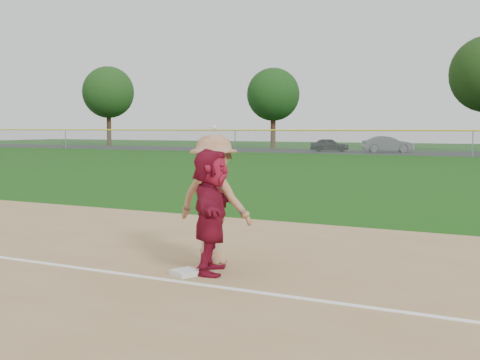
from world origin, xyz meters
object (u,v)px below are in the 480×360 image
at_px(base_runner, 211,211).
at_px(car_mid, 388,144).
at_px(car_left, 330,145).
at_px(first_base, 185,273).

bearing_deg(base_runner, car_mid, -11.34).
bearing_deg(car_mid, base_runner, 167.12).
height_order(base_runner, car_left, base_runner).
distance_m(first_base, base_runner, 1.00).
xyz_separation_m(base_runner, car_left, (-13.39, 45.91, -0.35)).
bearing_deg(car_left, first_base, -178.15).
xyz_separation_m(car_left, car_mid, (5.32, 0.32, 0.12)).
bearing_deg(car_mid, first_base, 166.74).
distance_m(first_base, car_left, 48.07).
bearing_deg(car_mid, car_left, 70.60).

